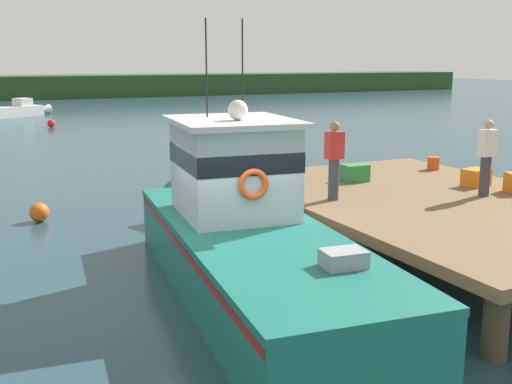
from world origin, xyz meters
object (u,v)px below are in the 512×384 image
Objects in this scene: crate_stack_mid_dock at (476,177)px; bait_bucket at (433,163)px; crate_single_far at (355,173)px; main_fishing_boat at (244,233)px; deckhand_by_the_boat at (486,156)px; mooring_buoy_outer at (51,123)px; mooring_buoy_inshore at (39,212)px; moored_boat_outer_mooring at (19,110)px; deckhand_further_back at (334,159)px.

crate_stack_mid_dock is 2.20m from bait_bucket.
main_fishing_boat is at bearing -149.57° from crate_single_far.
main_fishing_boat is 6.10× the size of deckhand_by_the_boat.
mooring_buoy_inshore is at bearing -98.59° from mooring_buoy_outer.
crate_stack_mid_dock is 0.37× the size of deckhand_by_the_boat.
moored_boat_outer_mooring is (-5.82, 38.81, -1.61)m from deckhand_by_the_boat.
deckhand_further_back reaches higher than crate_stack_mid_dock.
crate_stack_mid_dock is 1.24× the size of mooring_buoy_outer.
deckhand_by_the_boat is (5.55, -0.21, 1.05)m from main_fishing_boat.
crate_single_far reaches higher than bait_bucket.
mooring_buoy_inshore is at bearing 158.88° from bait_bucket.
crate_single_far is 27.74m from mooring_buoy_outer.
crate_single_far is at bearing 120.84° from deckhand_by_the_boat.
moored_boat_outer_mooring is at bearing 96.76° from mooring_buoy_outer.
mooring_buoy_inshore is at bearing -94.46° from moored_boat_outer_mooring.
main_fishing_boat is at bearing 177.80° from deckhand_by_the_boat.
main_fishing_boat reaches higher than mooring_buoy_outer.
crate_stack_mid_dock reaches higher than mooring_buoy_inshore.
crate_stack_mid_dock is (6.20, 0.66, 0.39)m from main_fishing_boat.
deckhand_by_the_boat and deckhand_further_back have the same top height.
bait_bucket reaches higher than mooring_buoy_outer.
bait_bucket is 0.21× the size of deckhand_by_the_boat.
crate_single_far is (4.01, 2.36, 0.40)m from main_fishing_boat.
deckhand_further_back is 3.32× the size of mooring_buoy_inshore.
deckhand_by_the_boat is at bearing -126.86° from crate_stack_mid_dock.
mooring_buoy_inshore is 23.67m from mooring_buoy_outer.
mooring_buoy_inshore is at bearing 133.12° from deckhand_further_back.
mooring_buoy_inshore is (-2.50, -32.13, -0.21)m from moored_boat_outer_mooring.
bait_bucket is 0.21× the size of deckhand_further_back.
crate_stack_mid_dock is 10.76m from mooring_buoy_inshore.
bait_bucket is (2.81, 0.41, -0.03)m from crate_single_far.
deckhand_by_the_boat is (1.53, -2.57, 0.66)m from crate_single_far.
crate_single_far is at bearing -83.26° from moored_boat_outer_mooring.
deckhand_further_back reaches higher than bait_bucket.
main_fishing_boat is 38.60m from moored_boat_outer_mooring.
deckhand_further_back reaches higher than moored_boat_outer_mooring.
mooring_buoy_outer is at bearing 93.34° from deckhand_further_back.
deckhand_by_the_boat reaches higher than bait_bucket.
deckhand_by_the_boat is 3.36× the size of mooring_buoy_outer.
mooring_buoy_inshore is (-8.98, 5.81, -1.15)m from crate_stack_mid_dock.
bait_bucket is at bearing 8.39° from crate_single_far.
crate_single_far is at bearing -31.26° from mooring_buoy_inshore.
moored_boat_outer_mooring is (-7.09, 35.83, -0.92)m from bait_bucket.
mooring_buoy_inshore is (-8.32, 6.69, -1.81)m from deckhand_by_the_boat.
main_fishing_boat is 7.08m from mooring_buoy_inshore.
main_fishing_boat reaches higher than crate_stack_mid_dock.
crate_stack_mid_dock is at bearing -32.92° from mooring_buoy_inshore.
bait_bucket is 0.70× the size of mooring_buoy_outer.
crate_single_far is 3.06m from deckhand_by_the_boat.
deckhand_further_back is at bearing -86.66° from mooring_buoy_outer.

